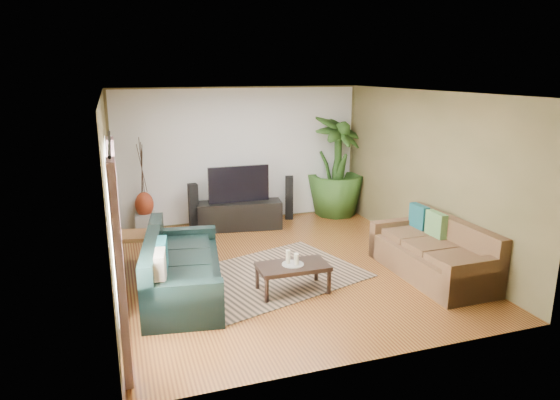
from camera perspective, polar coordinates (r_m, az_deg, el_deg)
name	(u,v)px	position (r m, az deg, el deg)	size (l,w,h in m)	color
floor	(284,267)	(7.92, 0.46, -7.72)	(5.50, 5.50, 0.00)	#996027
ceiling	(284,92)	(7.33, 0.51, 12.19)	(5.50, 5.50, 0.00)	white
wall_back	(240,155)	(10.11, -4.61, 5.11)	(5.00, 5.00, 0.00)	brown
wall_front	(373,242)	(5.09, 10.63, -4.69)	(5.00, 5.00, 0.00)	brown
wall_left	(110,197)	(7.13, -18.89, 0.34)	(5.50, 5.50, 0.00)	brown
wall_right	(426,173)	(8.64, 16.39, 2.94)	(5.50, 5.50, 0.00)	brown
backwall_panel	(240,155)	(10.10, -4.59, 5.10)	(4.90, 4.90, 0.00)	white
window_pane	(112,227)	(5.57, -18.68, -2.99)	(1.80, 1.80, 0.00)	white
curtain_near	(120,276)	(4.94, -17.81, -8.24)	(0.08, 0.35, 2.20)	gray
curtain_far	(117,229)	(6.36, -18.09, -3.15)	(0.08, 0.35, 2.20)	gray
curtain_rod	(109,142)	(5.38, -18.93, 6.24)	(0.03, 0.03, 1.90)	black
sofa_left	(183,263)	(7.06, -10.99, -7.13)	(2.29, 0.98, 0.85)	black
sofa_right	(432,249)	(7.83, 16.94, -5.33)	(2.09, 0.94, 0.85)	brown
area_rug	(270,276)	(7.60, -1.18, -8.68)	(2.66, 1.89, 0.01)	#9E7A5D
coffee_table	(293,278)	(7.04, 1.47, -8.91)	(0.98, 0.53, 0.40)	black
candle_tray	(293,264)	(6.96, 1.48, -7.35)	(0.30, 0.30, 0.01)	gray
candle_tall	(288,257)	(6.93, 0.93, -6.52)	(0.06, 0.06, 0.20)	beige
candle_mid	(297,259)	(6.91, 1.91, -6.79)	(0.06, 0.06, 0.15)	#EEEAC9
candle_short	(296,257)	(7.01, 1.85, -6.58)	(0.06, 0.06, 0.12)	beige
tv_stand	(240,215)	(9.75, -4.63, -1.75)	(1.62, 0.49, 0.54)	black
television	(239,184)	(9.62, -4.74, 1.83)	(1.19, 0.06, 0.70)	black
speaker_left	(194,207)	(9.69, -9.85, -0.85)	(0.17, 0.18, 0.92)	black
speaker_right	(289,198)	(10.33, 1.05, 0.27)	(0.16, 0.18, 0.90)	black
potted_plant	(336,165)	(10.59, 6.47, 3.95)	(1.19, 1.19, 2.13)	#274C19
plant_pot	(335,207)	(10.79, 6.33, -0.82)	(0.39, 0.39, 0.31)	black
pedestal	(146,223)	(9.85, -15.10, -2.54)	(0.38, 0.38, 0.38)	gray
vase	(144,205)	(9.75, -15.24, -0.50)	(0.35, 0.35, 0.49)	maroon
side_table	(132,251)	(8.17, -16.53, -5.57)	(0.52, 0.52, 0.55)	#995832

